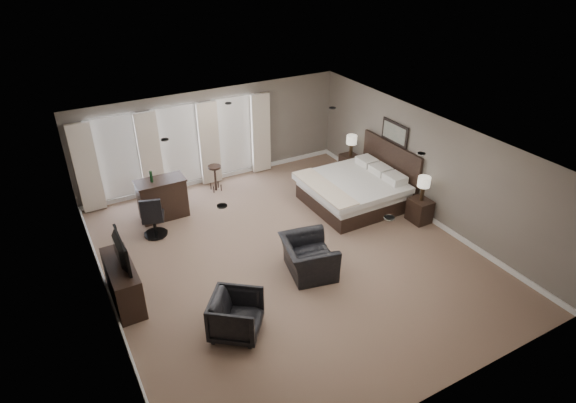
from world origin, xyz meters
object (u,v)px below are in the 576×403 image
lamp_near (423,189)px  dresser (123,283)px  armchair_near (308,252)px  bar_stool_left (148,209)px  desk_chair (153,216)px  lamp_far (351,146)px  nightstand_near (420,210)px  armchair_far (236,314)px  nightstand_far (350,165)px  tv (119,262)px  bar_stool_right (215,178)px  bar_counter (162,198)px  bed (356,178)px

lamp_near → dresser: 6.96m
armchair_near → bar_stool_left: size_ratio=1.59×
armchair_near → desk_chair: (-2.40, 2.90, 0.03)m
armchair_near → bar_stool_left: bearing=46.2°
lamp_far → dresser: lamp_far is taller
nightstand_near → dresser: dresser is taller
armchair_near → armchair_far: bearing=126.2°
nightstand_near → nightstand_far: 2.90m
tv → lamp_far: bearing=-71.1°
lamp_near → desk_chair: 6.32m
lamp_far → bar_stool_right: 3.91m
dresser → lamp_near: bearing=-4.3°
lamp_far → bar_stool_right: lamp_far is taller
nightstand_far → bar_stool_right: bar_stool_right is taller
armchair_near → bar_stool_left: 4.25m
nightstand_near → nightstand_far: size_ratio=0.97×
tv → bar_stool_right: bearing=-43.4°
nightstand_near → bar_counter: 6.26m
nightstand_far → lamp_near: size_ratio=0.97×
armchair_near → bar_counter: size_ratio=0.98×
dresser → bar_stool_right: bearing=46.6°
bar_stool_right → bar_counter: bearing=-157.5°
bar_stool_right → desk_chair: (-2.05, -1.39, 0.17)m
nightstand_near → armchair_far: size_ratio=0.67×
bed → nightstand_near: 1.76m
dresser → desk_chair: desk_chair is taller
bar_stool_left → bar_stool_right: bar_stool_right is taller
tv → bar_counter: bearing=-30.0°
bar_stool_right → bed: bearing=-40.5°
nightstand_near → armchair_far: (-5.39, -1.29, 0.14)m
nightstand_near → lamp_near: 0.60m
bed → nightstand_far: size_ratio=3.87×
nightstand_far → bar_stool_right: bearing=165.3°
dresser → bar_stool_left: size_ratio=2.03×
nightstand_near → bar_counter: size_ratio=0.50×
lamp_far → armchair_far: lamp_far is taller
bar_counter → lamp_near: bearing=-30.9°
lamp_far → desk_chair: (-5.80, -0.41, -0.37)m
armchair_near → dresser: bearing=87.4°
dresser → armchair_near: (3.52, -0.93, 0.08)m
lamp_near → nightstand_near: bearing=0.0°
bar_stool_right → lamp_near: bearing=-46.0°
bar_stool_left → bed: bearing=-18.9°
bed → bar_stool_right: bed is taller
nightstand_far → armchair_near: (-3.40, -3.31, 0.20)m
armchair_far → dresser: bearing=77.9°
bed → nightstand_far: bed is taller
nightstand_near → armchair_near: armchair_near is taller
bar_stool_left → desk_chair: size_ratio=0.68×
armchair_near → bar_stool_right: 4.31m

